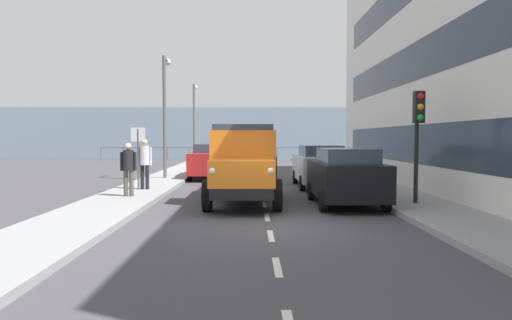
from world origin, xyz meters
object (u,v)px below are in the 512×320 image
street_sign (138,147)px  pedestrian_strolling (128,165)px  traffic_light_near (418,122)px  car_black_kerbside_near (345,176)px  lamp_post_promenade (165,104)px  pedestrian_by_lamp (145,160)px  car_red_oppositeside_0 (210,161)px  truck_vintage_orange (243,166)px  lamp_post_far (194,116)px  car_white_kerbside_1 (320,165)px

street_sign → pedestrian_strolling: bearing=94.6°
pedestrian_strolling → traffic_light_near: 8.96m
car_black_kerbside_near → lamp_post_promenade: 10.90m
pedestrian_by_lamp → lamp_post_promenade: size_ratio=0.32×
car_red_oppositeside_0 → pedestrian_by_lamp: 6.29m
lamp_post_promenade → street_sign: lamp_post_promenade is taller
car_red_oppositeside_0 → lamp_post_promenade: (2.01, 1.08, 2.70)m
pedestrian_strolling → car_red_oppositeside_0: bearing=-103.5°
truck_vintage_orange → lamp_post_far: lamp_post_far is taller
street_sign → truck_vintage_orange: bearing=144.1°
pedestrian_strolling → lamp_post_promenade: (0.09, -6.94, 2.44)m
pedestrian_by_lamp → lamp_post_promenade: bearing=-88.3°
truck_vintage_orange → traffic_light_near: (-5.01, 0.83, 1.29)m
truck_vintage_orange → lamp_post_far: size_ratio=0.99×
pedestrian_strolling → truck_vintage_orange: bearing=167.2°
car_black_kerbside_near → car_red_oppositeside_0: same height
pedestrian_by_lamp → traffic_light_near: 9.49m
pedestrian_by_lamp → street_sign: 0.50m
car_black_kerbside_near → pedestrian_strolling: 6.86m
truck_vintage_orange → pedestrian_strolling: truck_vintage_orange is taller
car_white_kerbside_1 → traffic_light_near: size_ratio=1.38×
pedestrian_by_lamp → traffic_light_near: traffic_light_near is taller
car_black_kerbside_near → street_sign: (6.93, -3.04, 0.79)m
pedestrian_strolling → traffic_light_near: (-8.71, 1.67, 1.32)m
car_black_kerbside_near → car_red_oppositeside_0: 10.31m
car_red_oppositeside_0 → lamp_post_far: size_ratio=0.78×
pedestrian_by_lamp → car_red_oppositeside_0: bearing=-107.3°
car_white_kerbside_1 → lamp_post_far: size_ratio=0.77×
pedestrian_strolling → street_sign: bearing=-85.4°
truck_vintage_orange → pedestrian_strolling: 3.79m
street_sign → car_red_oppositeside_0: bearing=-108.9°
car_white_kerbside_1 → lamp_post_far: lamp_post_far is taller
lamp_post_far → car_red_oppositeside_0: bearing=101.2°
truck_vintage_orange → lamp_post_promenade: lamp_post_promenade is taller
car_red_oppositeside_0 → street_sign: 6.46m
pedestrian_by_lamp → lamp_post_far: 16.38m
traffic_light_near → street_sign: 9.61m
traffic_light_near → car_black_kerbside_near: bearing=-16.9°
car_red_oppositeside_0 → lamp_post_promenade: 3.54m
car_black_kerbside_near → pedestrian_strolling: bearing=-9.1°
pedestrian_by_lamp → lamp_post_promenade: lamp_post_promenade is taller
lamp_post_far → traffic_light_near: bearing=113.9°
pedestrian_strolling → lamp_post_promenade: lamp_post_promenade is taller
lamp_post_far → car_white_kerbside_1: bearing=115.8°
pedestrian_strolling → car_white_kerbside_1: bearing=-149.2°
car_black_kerbside_near → street_sign: street_sign is taller
car_black_kerbside_near → street_sign: 7.60m
lamp_post_promenade → pedestrian_strolling: bearing=90.8°
traffic_light_near → lamp_post_promenade: size_ratio=0.56×
traffic_light_near → lamp_post_promenade: lamp_post_promenade is taller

